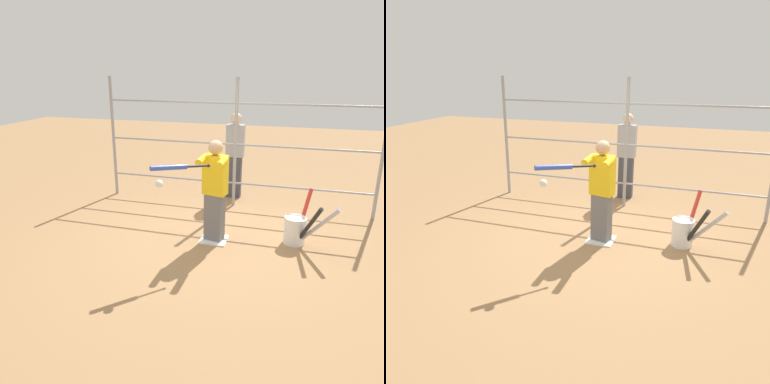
% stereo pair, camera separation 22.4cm
% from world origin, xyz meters
% --- Properties ---
extents(ground_plane, '(24.00, 24.00, 0.00)m').
position_xyz_m(ground_plane, '(0.00, 0.00, 0.00)').
color(ground_plane, '#9E754C').
extents(home_plate, '(0.40, 0.40, 0.02)m').
position_xyz_m(home_plate, '(0.00, 0.00, 0.01)').
color(home_plate, white).
rests_on(home_plate, ground).
extents(fence_backstop, '(5.01, 0.06, 2.38)m').
position_xyz_m(fence_backstop, '(0.00, -1.60, 1.19)').
color(fence_backstop, '#939399').
rests_on(fence_backstop, ground).
extents(batter, '(0.39, 0.58, 1.55)m').
position_xyz_m(batter, '(0.00, 0.02, 0.84)').
color(batter, slate).
rests_on(batter, ground).
extents(baseball_bat_swinging, '(0.63, 0.65, 0.13)m').
position_xyz_m(baseball_bat_swinging, '(0.36, 0.78, 1.33)').
color(baseball_bat_swinging, black).
extents(softball_in_flight, '(0.10, 0.10, 0.10)m').
position_xyz_m(softball_in_flight, '(0.45, 1.07, 1.19)').
color(softball_in_flight, white).
extents(bat_bucket, '(0.75, 0.76, 0.80)m').
position_xyz_m(bat_bucket, '(-1.22, -0.23, 0.24)').
color(bat_bucket, white).
rests_on(bat_bucket, ground).
extents(bystander_behind_fence, '(0.35, 0.22, 1.70)m').
position_xyz_m(bystander_behind_fence, '(0.09, -2.11, 0.88)').
color(bystander_behind_fence, '#3F3F47').
rests_on(bystander_behind_fence, ground).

